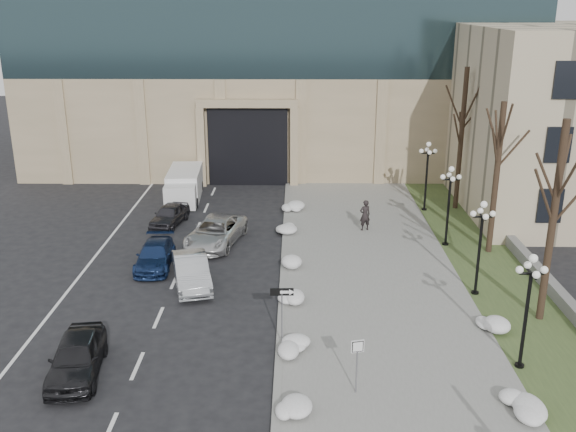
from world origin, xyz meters
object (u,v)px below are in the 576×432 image
lamppost_b (481,236)px  lamppost_d (427,167)px  car_c (155,255)px  lamppost_a (528,296)px  car_d (216,232)px  car_b (191,271)px  box_truck (184,186)px  car_a (77,357)px  one_way_sign (286,299)px  pedestrian (365,215)px  lamppost_c (449,195)px  keep_sign (357,355)px  car_e (170,215)px

lamppost_b → lamppost_d: size_ratio=1.00×
car_c → lamppost_a: bearing=-34.2°
car_d → lamppost_d: size_ratio=1.15×
lamppost_a → car_c: bearing=148.7°
car_b → lamppost_b: 14.04m
car_d → box_truck: box_truck is taller
car_a → one_way_sign: 8.27m
car_d → lamppost_a: bearing=-32.3°
car_b → lamppost_b: lamppost_b is taller
car_a → one_way_sign: one_way_sign is taller
box_truck → lamppost_a: (16.62, -22.16, 2.10)m
car_b → pedestrian: bearing=25.7°
pedestrian → box_truck: bearing=-48.4°
car_b → lamppost_c: 15.07m
car_d → lamppost_a: (13.30, -13.14, 2.31)m
car_a → lamppost_a: (16.90, 0.62, 2.31)m
car_d → lamppost_b: lamppost_b is taller
car_d → one_way_sign: (4.27, -11.62, 1.42)m
box_truck → car_d: bearing=-73.3°
car_d → keep_sign: 16.49m
keep_sign → lamppost_d: bearing=60.0°
lamppost_d → car_c: bearing=-149.0°
car_a → one_way_sign: (7.86, 2.14, 1.42)m
lamppost_a → car_d: bearing=135.4°
car_a → keep_sign: size_ratio=2.00×
car_e → box_truck: 5.63m
box_truck → lamppost_c: size_ratio=1.35×
box_truck → lamppost_b: 22.93m
box_truck → lamppost_a: bearing=-56.6°
car_e → lamppost_c: size_ratio=0.81×
car_c → box_truck: box_truck is taller
one_way_sign → lamppost_d: size_ratio=0.55×
box_truck → one_way_sign: 22.03m
car_a → car_e: size_ratio=1.15×
lamppost_b → box_truck: bearing=136.7°
car_e → lamppost_d: (16.63, 2.96, 2.41)m
car_a → lamppost_a: size_ratio=0.94×
car_a → keep_sign: (10.43, -1.22, 0.88)m
car_e → one_way_sign: size_ratio=1.47×
car_a → car_b: 8.63m
car_c → pedestrian: (11.70, 5.57, 0.44)m
keep_sign → lamppost_d: 22.34m
one_way_sign → car_c: bearing=128.6°
lamppost_a → lamppost_b: same height
car_d → one_way_sign: size_ratio=2.08×
car_c → keep_sign: (9.67, -11.66, 1.00)m
one_way_sign → lamppost_d: lamppost_d is taller
car_a → lamppost_a: bearing=-5.0°
keep_sign → lamppost_c: (6.47, 14.84, 1.43)m
one_way_sign → lamppost_c: 14.64m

